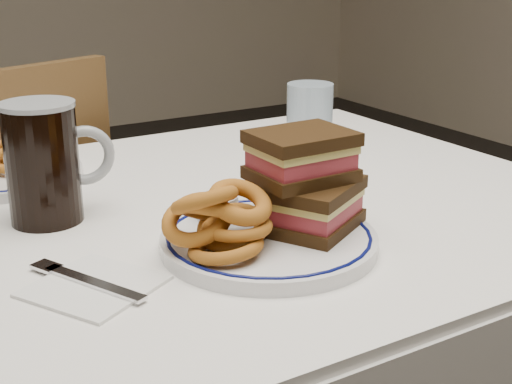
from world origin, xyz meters
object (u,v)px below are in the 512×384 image
main_plate (269,240)px  far_plate (5,174)px  reuben_sandwich (308,181)px  beer_mug (45,161)px  chair_far (2,255)px

main_plate → far_plate: 0.51m
reuben_sandwich → beer_mug: size_ratio=0.92×
main_plate → beer_mug: bearing=131.1°
chair_far → far_plate: chair_far is taller
beer_mug → main_plate: bearing=-48.9°
main_plate → chair_far: bearing=103.6°
chair_far → beer_mug: beer_mug is taller
chair_far → reuben_sandwich: size_ratio=5.90×
main_plate → far_plate: bearing=115.6°
reuben_sandwich → beer_mug: bearing=137.4°
far_plate → beer_mug: bearing=-86.9°
main_plate → beer_mug: beer_mug is taller
reuben_sandwich → far_plate: 0.54m
beer_mug → chair_far: bearing=87.6°
far_plate → main_plate: bearing=-64.4°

